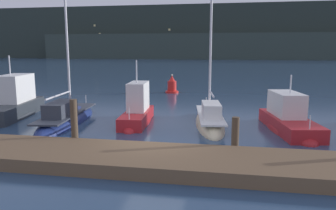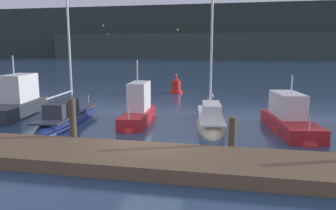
{
  "view_description": "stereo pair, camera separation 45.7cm",
  "coord_description": "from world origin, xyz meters",
  "px_view_note": "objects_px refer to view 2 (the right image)",
  "views": [
    {
      "loc": [
        2.8,
        -12.23,
        3.99
      ],
      "look_at": [
        0.0,
        3.65,
        1.2
      ],
      "focal_mm": 35.0,
      "sensor_mm": 36.0,
      "label": 1
    },
    {
      "loc": [
        3.25,
        -12.14,
        3.99
      ],
      "look_at": [
        0.0,
        3.65,
        1.2
      ],
      "focal_mm": 35.0,
      "sensor_mm": 36.0,
      "label": 2
    }
  ],
  "objects_px": {
    "sailboat_berth_2": "(68,120)",
    "rowboat_adrift": "(10,97)",
    "motorboat_berth_5": "(289,125)",
    "motorboat_berth_1": "(17,108)",
    "motorboat_berth_3": "(138,115)",
    "sailboat_berth_4": "(210,123)",
    "channel_buoy": "(176,86)"
  },
  "relations": [
    {
      "from": "sailboat_berth_2",
      "to": "rowboat_adrift",
      "type": "xyz_separation_m",
      "value": [
        -9.6,
        7.89,
        -0.13
      ]
    },
    {
      "from": "sailboat_berth_2",
      "to": "motorboat_berth_5",
      "type": "height_order",
      "value": "sailboat_berth_2"
    },
    {
      "from": "motorboat_berth_5",
      "to": "motorboat_berth_1",
      "type": "bearing_deg",
      "value": 177.63
    },
    {
      "from": "sailboat_berth_2",
      "to": "motorboat_berth_3",
      "type": "xyz_separation_m",
      "value": [
        3.77,
        0.71,
        0.25
      ]
    },
    {
      "from": "motorboat_berth_5",
      "to": "rowboat_adrift",
      "type": "relative_size",
      "value": 1.79
    },
    {
      "from": "motorboat_berth_5",
      "to": "sailboat_berth_4",
      "type": "bearing_deg",
      "value": 173.89
    },
    {
      "from": "motorboat_berth_1",
      "to": "motorboat_berth_3",
      "type": "bearing_deg",
      "value": -2.53
    },
    {
      "from": "motorboat_berth_3",
      "to": "rowboat_adrift",
      "type": "bearing_deg",
      "value": 151.76
    },
    {
      "from": "motorboat_berth_3",
      "to": "motorboat_berth_1",
      "type": "bearing_deg",
      "value": 177.47
    },
    {
      "from": "motorboat_berth_1",
      "to": "motorboat_berth_3",
      "type": "height_order",
      "value": "motorboat_berth_1"
    },
    {
      "from": "motorboat_berth_3",
      "to": "sailboat_berth_4",
      "type": "bearing_deg",
      "value": 1.65
    },
    {
      "from": "sailboat_berth_4",
      "to": "rowboat_adrift",
      "type": "height_order",
      "value": "sailboat_berth_4"
    },
    {
      "from": "sailboat_berth_4",
      "to": "sailboat_berth_2",
      "type": "bearing_deg",
      "value": -173.88
    },
    {
      "from": "motorboat_berth_5",
      "to": "channel_buoy",
      "type": "relative_size",
      "value": 3.41
    },
    {
      "from": "rowboat_adrift",
      "to": "motorboat_berth_5",
      "type": "bearing_deg",
      "value": -19.47
    },
    {
      "from": "sailboat_berth_2",
      "to": "sailboat_berth_4",
      "type": "distance_m",
      "value": 7.73
    },
    {
      "from": "sailboat_berth_4",
      "to": "motorboat_berth_5",
      "type": "bearing_deg",
      "value": -6.11
    },
    {
      "from": "motorboat_berth_3",
      "to": "channel_buoy",
      "type": "relative_size",
      "value": 2.84
    },
    {
      "from": "motorboat_berth_1",
      "to": "motorboat_berth_5",
      "type": "bearing_deg",
      "value": -2.37
    },
    {
      "from": "motorboat_berth_5",
      "to": "channel_buoy",
      "type": "distance_m",
      "value": 15.02
    },
    {
      "from": "sailboat_berth_4",
      "to": "motorboat_berth_1",
      "type": "bearing_deg",
      "value": 178.88
    },
    {
      "from": "channel_buoy",
      "to": "sailboat_berth_4",
      "type": "bearing_deg",
      "value": -71.84
    },
    {
      "from": "motorboat_berth_3",
      "to": "channel_buoy",
      "type": "bearing_deg",
      "value": 90.59
    },
    {
      "from": "sailboat_berth_2",
      "to": "sailboat_berth_4",
      "type": "xyz_separation_m",
      "value": [
        7.69,
        0.82,
        -0.0
      ]
    },
    {
      "from": "rowboat_adrift",
      "to": "motorboat_berth_1",
      "type": "bearing_deg",
      "value": -50.35
    },
    {
      "from": "motorboat_berth_1",
      "to": "rowboat_adrift",
      "type": "bearing_deg",
      "value": 129.65
    },
    {
      "from": "sailboat_berth_4",
      "to": "rowboat_adrift",
      "type": "xyz_separation_m",
      "value": [
        -17.29,
        7.06,
        -0.13
      ]
    },
    {
      "from": "motorboat_berth_5",
      "to": "channel_buoy",
      "type": "bearing_deg",
      "value": 121.85
    },
    {
      "from": "motorboat_berth_1",
      "to": "sailboat_berth_4",
      "type": "distance_m",
      "value": 11.63
    },
    {
      "from": "sailboat_berth_4",
      "to": "motorboat_berth_5",
      "type": "relative_size",
      "value": 1.45
    },
    {
      "from": "sailboat_berth_2",
      "to": "motorboat_berth_3",
      "type": "height_order",
      "value": "sailboat_berth_2"
    },
    {
      "from": "sailboat_berth_2",
      "to": "motorboat_berth_5",
      "type": "xyz_separation_m",
      "value": [
        11.56,
        0.41,
        0.15
      ]
    }
  ]
}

